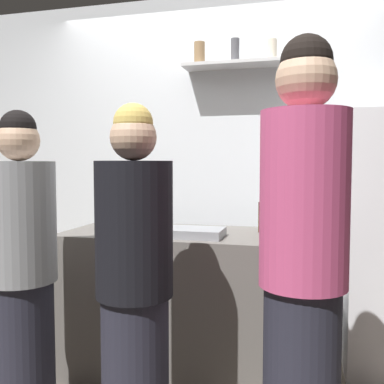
{
  "coord_description": "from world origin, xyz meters",
  "views": [
    {
      "loc": [
        0.68,
        -2.06,
        1.33
      ],
      "look_at": [
        0.0,
        0.51,
        1.15
      ],
      "focal_mm": 40.55,
      "sensor_mm": 36.0,
      "label": 1
    }
  ],
  "objects": [
    {
      "name": "person_blonde",
      "position": [
        -0.04,
        -0.31,
        0.78
      ],
      "size": [
        0.34,
        0.34,
        1.59
      ],
      "rotation": [
        0.0,
        0.0,
        2.6
      ],
      "color": "#262633",
      "rests_on": "ground"
    },
    {
      "name": "water_bottle_plastic",
      "position": [
        -0.68,
        0.76,
        1.0
      ],
      "size": [
        0.09,
        0.09,
        0.21
      ],
      "color": "silver",
      "rests_on": "counter"
    },
    {
      "name": "person_grey_hoodie",
      "position": [
        -0.67,
        -0.24,
        0.78
      ],
      "size": [
        0.34,
        0.34,
        1.59
      ],
      "rotation": [
        0.0,
        0.0,
        0.34
      ],
      "color": "#262633",
      "rests_on": "ground"
    },
    {
      "name": "back_wall_assembly",
      "position": [
        0.0,
        1.25,
        1.3
      ],
      "size": [
        4.8,
        0.32,
        2.6
      ],
      "color": "white",
      "rests_on": "ground"
    },
    {
      "name": "wine_bottle_dark_glass",
      "position": [
        -0.61,
        0.54,
        1.01
      ],
      "size": [
        0.08,
        0.08,
        0.29
      ],
      "color": "black",
      "rests_on": "counter"
    },
    {
      "name": "counter",
      "position": [
        0.0,
        0.51,
        0.45
      ],
      "size": [
        1.57,
        0.69,
        0.9
      ],
      "primitive_type": "cube",
      "color": "#66605B",
      "rests_on": "ground"
    },
    {
      "name": "wine_bottle_green_glass",
      "position": [
        0.74,
        0.63,
        1.02
      ],
      "size": [
        0.07,
        0.07,
        0.3
      ],
      "color": "#19471E",
      "rests_on": "counter"
    },
    {
      "name": "utensil_holder",
      "position": [
        -0.37,
        0.34,
        0.96
      ],
      "size": [
        0.1,
        0.1,
        0.21
      ],
      "color": "#B2B2B7",
      "rests_on": "counter"
    },
    {
      "name": "person_pink_top",
      "position": [
        0.67,
        -0.35,
        0.91
      ],
      "size": [
        0.34,
        0.34,
        1.81
      ],
      "rotation": [
        0.0,
        0.0,
        3.67
      ],
      "color": "#262633",
      "rests_on": "ground"
    },
    {
      "name": "wine_bottle_amber_glass",
      "position": [
        0.43,
        0.63,
        1.01
      ],
      "size": [
        0.07,
        0.07,
        0.28
      ],
      "color": "#472814",
      "rests_on": "counter"
    },
    {
      "name": "baking_pan",
      "position": [
        0.06,
        0.35,
        0.93
      ],
      "size": [
        0.34,
        0.24,
        0.05
      ],
      "primitive_type": "cube",
      "color": "gray",
      "rests_on": "counter"
    }
  ]
}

